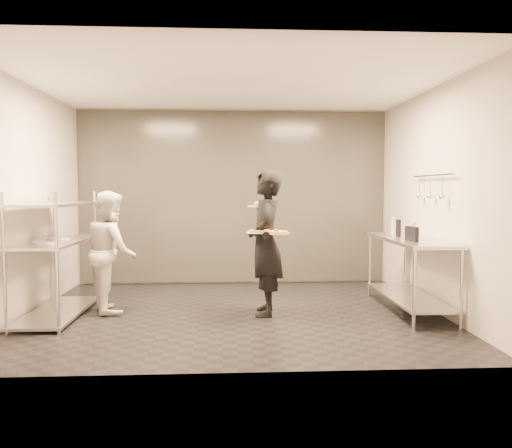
{
  "coord_description": "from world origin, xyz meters",
  "views": [
    {
      "loc": [
        -0.07,
        -6.06,
        1.53
      ],
      "look_at": [
        0.26,
        0.05,
        1.1
      ],
      "focal_mm": 35.0,
      "sensor_mm": 36.0,
      "label": 1
    }
  ],
  "objects": [
    {
      "name": "bottle_green",
      "position": [
        2.16,
        0.58,
        1.04
      ],
      "size": [
        0.07,
        0.07,
        0.24
      ],
      "primitive_type": "cylinder",
      "color": "gray",
      "rests_on": "prep_counter"
    },
    {
      "name": "pizza_plate_near",
      "position": [
        0.29,
        -0.26,
        1.03
      ],
      "size": [
        0.31,
        0.31,
        0.05
      ],
      "color": "silver",
      "rests_on": "waiter"
    },
    {
      "name": "salad_plate",
      "position": [
        0.31,
        0.27,
        1.33
      ],
      "size": [
        0.28,
        0.28,
        0.07
      ],
      "color": "silver",
      "rests_on": "waiter"
    },
    {
      "name": "chef",
      "position": [
        -1.55,
        0.23,
        0.75
      ],
      "size": [
        0.8,
        0.89,
        1.51
      ],
      "primitive_type": "imported",
      "rotation": [
        0.0,
        0.0,
        1.94
      ],
      "color": "silver",
      "rests_on": "ground"
    },
    {
      "name": "prep_counter",
      "position": [
        2.18,
        0.0,
        0.63
      ],
      "size": [
        0.6,
        1.8,
        0.92
      ],
      "color": "#B4B7BB",
      "rests_on": "ground"
    },
    {
      "name": "room_shell",
      "position": [
        0.0,
        1.18,
        1.4
      ],
      "size": [
        5.0,
        4.0,
        2.8
      ],
      "color": "black",
      "rests_on": "ground"
    },
    {
      "name": "bottle_clear",
      "position": [
        2.29,
        0.17,
        1.02
      ],
      "size": [
        0.06,
        0.06,
        0.19
      ],
      "primitive_type": "cylinder",
      "color": "gray",
      "rests_on": "prep_counter"
    },
    {
      "name": "pos_monitor",
      "position": [
        2.06,
        -0.37,
        1.01
      ],
      "size": [
        0.08,
        0.25,
        0.18
      ],
      "primitive_type": "cube",
      "rotation": [
        0.0,
        0.0,
        0.13
      ],
      "color": "black",
      "rests_on": "prep_counter"
    },
    {
      "name": "pizza_plate_far",
      "position": [
        0.48,
        -0.28,
        1.02
      ],
      "size": [
        0.31,
        0.31,
        0.05
      ],
      "color": "silver",
      "rests_on": "waiter"
    },
    {
      "name": "pass_rack",
      "position": [
        -2.15,
        -0.0,
        0.77
      ],
      "size": [
        0.6,
        1.6,
        1.5
      ],
      "color": "#B4B7BB",
      "rests_on": "ground"
    },
    {
      "name": "bottle_dark",
      "position": [
        2.09,
        0.17,
        1.03
      ],
      "size": [
        0.06,
        0.06,
        0.22
      ],
      "primitive_type": "cylinder",
      "color": "black",
      "rests_on": "prep_counter"
    },
    {
      "name": "utensil_rail",
      "position": [
        2.43,
        -0.0,
        1.55
      ],
      "size": [
        0.07,
        1.2,
        0.31
      ],
      "color": "#B4B7BB",
      "rests_on": "room_shell"
    },
    {
      "name": "waiter",
      "position": [
        0.37,
        -0.07,
        0.88
      ],
      "size": [
        0.45,
        0.66,
        1.76
      ],
      "primitive_type": "imported",
      "rotation": [
        0.0,
        0.0,
        -1.61
      ],
      "color": "black",
      "rests_on": "ground"
    }
  ]
}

